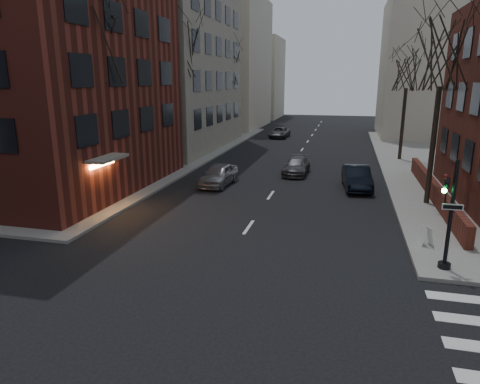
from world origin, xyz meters
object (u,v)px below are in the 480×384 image
object	(u,v)px
car_lane_silver	(219,175)
car_lane_gray	(297,166)
traffic_signal	(448,222)
tree_left_a	(92,46)
sandwich_board	(426,236)
parked_sedan	(357,178)
streetlamp_far	(238,102)
streetlamp_near	(168,117)
tree_right_b	(408,70)
tree_left_c	(228,68)
tree_left_b	(179,51)
tree_right_a	(443,55)
car_lane_far	(280,132)

from	to	relation	value
car_lane_silver	car_lane_gray	world-z (taller)	car_lane_silver
traffic_signal	car_lane_silver	world-z (taller)	traffic_signal
tree_left_a	sandwich_board	xyz separation A→B (m)	(16.50, -2.78, -7.92)
parked_sedan	car_lane_silver	size ratio (longest dim) A/B	1.07
streetlamp_far	car_lane_gray	world-z (taller)	streetlamp_far
streetlamp_near	tree_right_b	bearing A→B (deg)	30.47
traffic_signal	tree_right_b	distance (m)	23.71
traffic_signal	car_lane_silver	distance (m)	15.93
tree_left_a	streetlamp_far	xyz separation A→B (m)	(0.60, 28.00, -4.23)
tree_left_c	tree_left_b	bearing A→B (deg)	-90.00
tree_left_b	tree_left_a	bearing A→B (deg)	-90.00
tree_left_b	car_lane_gray	world-z (taller)	tree_left_b
tree_right_a	car_lane_silver	bearing A→B (deg)	172.28
tree_left_b	car_lane_gray	size ratio (longest dim) A/B	2.57
tree_left_a	streetlamp_near	bearing A→B (deg)	85.71
traffic_signal	tree_left_a	bearing A→B (deg)	163.35
tree_left_b	car_lane_gray	distance (m)	12.80
sandwich_board	streetlamp_near	bearing A→B (deg)	129.63
tree_right_b	car_lane_far	bearing A→B (deg)	134.62
streetlamp_near	car_lane_silver	world-z (taller)	streetlamp_near
tree_right_b	streetlamp_far	size ratio (longest dim) A/B	1.46
streetlamp_far	sandwich_board	world-z (taller)	streetlamp_far
tree_left_a	tree_right_b	distance (m)	25.19
tree_right_b	tree_left_b	bearing A→B (deg)	-161.18
car_lane_silver	streetlamp_near	bearing A→B (deg)	156.96
streetlamp_far	tree_left_a	bearing A→B (deg)	-91.23
car_lane_silver	parked_sedan	bearing A→B (deg)	12.12
traffic_signal	car_lane_gray	size ratio (longest dim) A/B	0.95
tree_right_b	car_lane_gray	distance (m)	13.08
traffic_signal	streetlamp_far	world-z (taller)	streetlamp_far
tree_right_b	streetlamp_near	bearing A→B (deg)	-149.53
tree_right_a	tree_right_b	distance (m)	14.01
car_lane_gray	car_lane_far	xyz separation A→B (m)	(-4.45, 20.27, 0.01)
streetlamp_far	tree_left_c	bearing A→B (deg)	-106.70
tree_right_a	car_lane_far	distance (m)	30.31
tree_left_b	parked_sedan	bearing A→B (deg)	-20.23
tree_left_a	tree_left_c	distance (m)	26.00
tree_left_b	car_lane_far	distance (m)	21.02
tree_right_b	car_lane_far	distance (m)	19.05
car_lane_far	tree_left_c	bearing A→B (deg)	-135.92
traffic_signal	tree_right_b	bearing A→B (deg)	87.85
car_lane_silver	car_lane_far	bearing A→B (deg)	94.13
tree_left_c	tree_right_a	xyz separation A→B (m)	(17.60, -22.00, 0.00)
car_lane_gray	tree_left_a	bearing A→B (deg)	-131.35
traffic_signal	car_lane_gray	distance (m)	16.98
car_lane_silver	car_lane_far	distance (m)	24.91
car_lane_silver	sandwich_board	size ratio (longest dim) A/B	5.20
streetlamp_far	car_lane_silver	size ratio (longest dim) A/B	1.52
traffic_signal	tree_left_c	bearing A→B (deg)	118.36
car_lane_gray	car_lane_far	size ratio (longest dim) A/B	0.95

